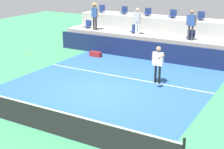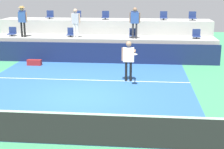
{
  "view_description": "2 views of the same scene",
  "coord_description": "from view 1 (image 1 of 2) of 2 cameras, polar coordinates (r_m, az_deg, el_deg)",
  "views": [
    {
      "loc": [
        7.45,
        -11.66,
        5.35
      ],
      "look_at": [
        0.79,
        -0.12,
        0.99
      ],
      "focal_mm": 53.99,
      "sensor_mm": 36.0,
      "label": 1
    },
    {
      "loc": [
        2.49,
        -12.05,
        4.06
      ],
      "look_at": [
        1.31,
        -0.07,
        0.93
      ],
      "focal_mm": 54.24,
      "sensor_mm": 36.0,
      "label": 2
    }
  ],
  "objects": [
    {
      "name": "tennis_ball",
      "position": [
        16.03,
        -14.01,
        3.37
      ],
      "size": [
        0.07,
        0.07,
        0.07
      ],
      "color": "#CCE033"
    },
    {
      "name": "court_inner_paint",
      "position": [
        15.63,
        -0.48,
        -1.88
      ],
      "size": [
        9.0,
        10.0,
        0.01
      ],
      "primitive_type": "cube",
      "color": "#285693",
      "rests_on": "ground_plane"
    },
    {
      "name": "stadium_chair_upper_mid_left",
      "position": [
        22.85,
        6.02,
        10.38
      ],
      "size": [
        0.44,
        0.4,
        0.52
      ],
      "color": "#2D2D33",
      "rests_on": "seating_tier_upper"
    },
    {
      "name": "spectator_with_hat",
      "position": [
        22.24,
        -2.93,
        10.31
      ],
      "size": [
        0.6,
        0.48,
        1.77
      ],
      "color": "black",
      "rests_on": "seating_tier_lower"
    },
    {
      "name": "ground_plane",
      "position": [
        14.83,
        -2.44,
        -3.04
      ],
      "size": [
        40.0,
        40.0,
        0.0
      ],
      "primitive_type": "plane",
      "color": "#388456"
    },
    {
      "name": "stadium_chair_upper_left",
      "position": [
        23.62,
        2.04,
        10.72
      ],
      "size": [
        0.44,
        0.4,
        0.52
      ],
      "color": "#2D2D33",
      "rests_on": "seating_tier_upper"
    },
    {
      "name": "stadium_chair_upper_mid_right",
      "position": [
        21.66,
        14.78,
        9.47
      ],
      "size": [
        0.44,
        0.4,
        0.52
      ],
      "color": "#2D2D33",
      "rests_on": "seating_tier_upper"
    },
    {
      "name": "tennis_net",
      "position": [
        11.73,
        -13.03,
        -6.8
      ],
      "size": [
        10.48,
        0.08,
        1.07
      ],
      "color": "black",
      "rests_on": "ground_plane"
    },
    {
      "name": "stadium_chair_lower_left",
      "position": [
        21.39,
        3.85,
        7.61
      ],
      "size": [
        0.44,
        0.4,
        0.52
      ],
      "color": "#2D2D33",
      "rests_on": "seating_tier_lower"
    },
    {
      "name": "equipment_bag",
      "position": [
        20.59,
        -2.79,
        3.46
      ],
      "size": [
        0.76,
        0.28,
        0.3
      ],
      "primitive_type": "cube",
      "color": "maroon",
      "rests_on": "ground_plane"
    },
    {
      "name": "stadium_chair_lower_far_left",
      "position": [
        23.14,
        -4.1,
        8.4
      ],
      "size": [
        0.44,
        0.4,
        0.52
      ],
      "color": "#2D2D33",
      "rests_on": "seating_tier_lower"
    },
    {
      "name": "sponsor_backboard",
      "position": [
        19.76,
        6.89,
        3.92
      ],
      "size": [
        13.0,
        0.16,
        1.1
      ],
      "primitive_type": "cube",
      "color": "#141E42",
      "rests_on": "ground_plane"
    },
    {
      "name": "spectator_in_grey",
      "position": [
        19.56,
        13.28,
        8.64
      ],
      "size": [
        0.6,
        0.24,
        1.72
      ],
      "color": "#2D2D33",
      "rests_on": "seating_tier_lower"
    },
    {
      "name": "tennis_player",
      "position": [
        15.72,
        7.79,
        2.29
      ],
      "size": [
        0.71,
        1.22,
        1.79
      ],
      "color": "black",
      "rests_on": "ground_plane"
    },
    {
      "name": "seating_tier_lower",
      "position": [
        20.91,
        8.32,
        4.86
      ],
      "size": [
        13.0,
        1.8,
        1.25
      ],
      "primitive_type": "cube",
      "color": "#9E9E99",
      "rests_on": "ground_plane"
    },
    {
      "name": "court_service_line",
      "position": [
        16.78,
        1.94,
        -0.46
      ],
      "size": [
        9.0,
        0.06,
        0.0
      ],
      "primitive_type": "cube",
      "color": "white",
      "rests_on": "ground_plane"
    },
    {
      "name": "stadium_chair_upper_center",
      "position": [
        22.2,
        10.25,
        9.97
      ],
      "size": [
        0.44,
        0.4,
        0.52
      ],
      "color": "#2D2D33",
      "rests_on": "seating_tier_upper"
    },
    {
      "name": "spectator_in_white",
      "position": [
        20.76,
        4.35,
        9.41
      ],
      "size": [
        0.57,
        0.28,
        1.63
      ],
      "color": "white",
      "rests_on": "seating_tier_lower"
    },
    {
      "name": "stadium_chair_upper_far_left",
      "position": [
        24.52,
        -1.79,
        10.99
      ],
      "size": [
        0.44,
        0.4,
        0.52
      ],
      "color": "#2D2D33",
      "rests_on": "seating_tier_upper"
    },
    {
      "name": "stadium_chair_lower_right",
      "position": [
        20.09,
        13.19,
        6.49
      ],
      "size": [
        0.44,
        0.4,
        0.52
      ],
      "color": "#2D2D33",
      "rests_on": "seating_tier_lower"
    },
    {
      "name": "seating_tier_upper",
      "position": [
        22.47,
        10.1,
        6.8
      ],
      "size": [
        13.0,
        1.8,
        2.1
      ],
      "primitive_type": "cube",
      "color": "#9E9E99",
      "rests_on": "ground_plane"
    }
  ]
}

